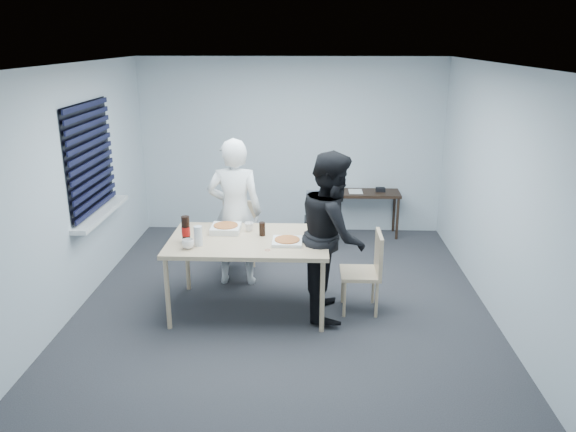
{
  "coord_description": "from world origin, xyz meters",
  "views": [
    {
      "loc": [
        0.28,
        -5.79,
        2.85
      ],
      "look_at": [
        0.04,
        0.1,
        0.97
      ],
      "focal_mm": 35.0,
      "sensor_mm": 36.0,
      "label": 1
    }
  ],
  "objects_px": {
    "chair_right": "(368,266)",
    "side_table": "(365,197)",
    "person_white": "(235,213)",
    "dining_table": "(249,244)",
    "backpack": "(316,206)",
    "mug_b": "(249,227)",
    "soda_bottle": "(186,230)",
    "mug_a": "(188,244)",
    "stool": "(316,226)",
    "chair_far": "(239,232)",
    "person_black": "(332,235)"
  },
  "relations": [
    {
      "from": "mug_a",
      "to": "mug_b",
      "type": "relative_size",
      "value": 1.23
    },
    {
      "from": "side_table",
      "to": "chair_far",
      "type": "bearing_deg",
      "value": -140.64
    },
    {
      "from": "dining_table",
      "to": "backpack",
      "type": "height_order",
      "value": "backpack"
    },
    {
      "from": "side_table",
      "to": "dining_table",
      "type": "bearing_deg",
      "value": -120.5
    },
    {
      "from": "chair_right",
      "to": "stool",
      "type": "bearing_deg",
      "value": 106.44
    },
    {
      "from": "chair_far",
      "to": "backpack",
      "type": "xyz_separation_m",
      "value": [
        0.98,
        0.78,
        0.12
      ]
    },
    {
      "from": "mug_a",
      "to": "mug_b",
      "type": "xyz_separation_m",
      "value": [
        0.56,
        0.57,
        -0.0
      ]
    },
    {
      "from": "stool",
      "to": "backpack",
      "type": "distance_m",
      "value": 0.3
    },
    {
      "from": "chair_right",
      "to": "side_table",
      "type": "bearing_deg",
      "value": 85.57
    },
    {
      "from": "chair_far",
      "to": "soda_bottle",
      "type": "height_order",
      "value": "soda_bottle"
    },
    {
      "from": "mug_a",
      "to": "soda_bottle",
      "type": "distance_m",
      "value": 0.21
    },
    {
      "from": "soda_bottle",
      "to": "backpack",
      "type": "bearing_deg",
      "value": 55.64
    },
    {
      "from": "chair_right",
      "to": "person_black",
      "type": "height_order",
      "value": "person_black"
    },
    {
      "from": "side_table",
      "to": "soda_bottle",
      "type": "height_order",
      "value": "soda_bottle"
    },
    {
      "from": "backpack",
      "to": "mug_a",
      "type": "xyz_separation_m",
      "value": [
        -1.31,
        -2.18,
        0.23
      ]
    },
    {
      "from": "dining_table",
      "to": "mug_b",
      "type": "relative_size",
      "value": 16.8
    },
    {
      "from": "person_black",
      "to": "stool",
      "type": "height_order",
      "value": "person_black"
    },
    {
      "from": "person_white",
      "to": "chair_right",
      "type": "bearing_deg",
      "value": 155.61
    },
    {
      "from": "chair_right",
      "to": "person_white",
      "type": "distance_m",
      "value": 1.71
    },
    {
      "from": "person_white",
      "to": "mug_a",
      "type": "bearing_deg",
      "value": 71.35
    },
    {
      "from": "stool",
      "to": "soda_bottle",
      "type": "distance_m",
      "value": 2.51
    },
    {
      "from": "dining_table",
      "to": "person_black",
      "type": "bearing_deg",
      "value": -1.61
    },
    {
      "from": "chair_right",
      "to": "person_white",
      "type": "height_order",
      "value": "person_white"
    },
    {
      "from": "person_black",
      "to": "side_table",
      "type": "xyz_separation_m",
      "value": [
        0.59,
        2.52,
        -0.29
      ]
    },
    {
      "from": "backpack",
      "to": "mug_a",
      "type": "bearing_deg",
      "value": -122.68
    },
    {
      "from": "backpack",
      "to": "mug_b",
      "type": "relative_size",
      "value": 3.9
    },
    {
      "from": "person_black",
      "to": "stool",
      "type": "xyz_separation_m",
      "value": [
        -0.15,
        1.9,
        -0.55
      ]
    },
    {
      "from": "mug_b",
      "to": "soda_bottle",
      "type": "height_order",
      "value": "soda_bottle"
    },
    {
      "from": "person_black",
      "to": "mug_a",
      "type": "distance_m",
      "value": 1.49
    },
    {
      "from": "chair_right",
      "to": "side_table",
      "type": "distance_m",
      "value": 2.49
    },
    {
      "from": "chair_far",
      "to": "chair_right",
      "type": "distance_m",
      "value": 1.86
    },
    {
      "from": "backpack",
      "to": "stool",
      "type": "bearing_deg",
      "value": 88.38
    },
    {
      "from": "stool",
      "to": "person_black",
      "type": "bearing_deg",
      "value": -85.44
    },
    {
      "from": "person_white",
      "to": "side_table",
      "type": "relative_size",
      "value": 1.76
    },
    {
      "from": "side_table",
      "to": "mug_a",
      "type": "relative_size",
      "value": 8.18
    },
    {
      "from": "chair_far",
      "to": "mug_b",
      "type": "bearing_deg",
      "value": -75.02
    },
    {
      "from": "person_black",
      "to": "backpack",
      "type": "height_order",
      "value": "person_black"
    },
    {
      "from": "backpack",
      "to": "mug_a",
      "type": "height_order",
      "value": "mug_a"
    },
    {
      "from": "chair_right",
      "to": "stool",
      "type": "relative_size",
      "value": 2.01
    },
    {
      "from": "chair_far",
      "to": "person_black",
      "type": "distance_m",
      "value": 1.63
    },
    {
      "from": "stool",
      "to": "backpack",
      "type": "xyz_separation_m",
      "value": [
        0.0,
        -0.01,
        0.3
      ]
    },
    {
      "from": "stool",
      "to": "backpack",
      "type": "relative_size",
      "value": 1.14
    },
    {
      "from": "chair_right",
      "to": "person_white",
      "type": "bearing_deg",
      "value": 155.61
    },
    {
      "from": "person_black",
      "to": "soda_bottle",
      "type": "distance_m",
      "value": 1.52
    },
    {
      "from": "stool",
      "to": "chair_right",
      "type": "bearing_deg",
      "value": -73.56
    },
    {
      "from": "mug_b",
      "to": "soda_bottle",
      "type": "distance_m",
      "value": 0.73
    },
    {
      "from": "dining_table",
      "to": "chair_far",
      "type": "height_order",
      "value": "chair_far"
    },
    {
      "from": "dining_table",
      "to": "person_white",
      "type": "xyz_separation_m",
      "value": [
        -0.24,
        0.71,
        0.13
      ]
    },
    {
      "from": "person_white",
      "to": "chair_far",
      "type": "bearing_deg",
      "value": -88.77
    },
    {
      "from": "mug_a",
      "to": "backpack",
      "type": "bearing_deg",
      "value": 58.94
    }
  ]
}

